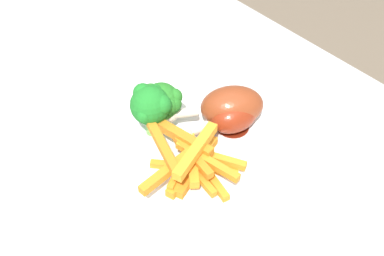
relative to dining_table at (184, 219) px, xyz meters
name	(u,v)px	position (x,y,z in m)	size (l,w,h in m)	color
dining_table	(184,219)	(0.00, 0.00, 0.00)	(1.18, 0.64, 0.73)	#B7B7BC
dinner_plate	(192,142)	(-0.02, 0.03, 0.12)	(0.27, 0.27, 0.01)	white
broccoli_floret_front	(162,102)	(-0.06, 0.02, 0.17)	(0.06, 0.05, 0.06)	#829F4C
broccoli_floret_middle	(151,104)	(-0.06, 0.00, 0.18)	(0.05, 0.05, 0.07)	#7BBA58
carrot_fries_pile	(188,160)	(0.02, -0.01, 0.15)	(0.15, 0.12, 0.04)	orange
chicken_drumstick_near	(228,115)	(-0.01, 0.08, 0.15)	(0.06, 0.11, 0.04)	#60180B
chicken_drumstick_far	(229,107)	(-0.01, 0.09, 0.15)	(0.10, 0.13, 0.05)	#612211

